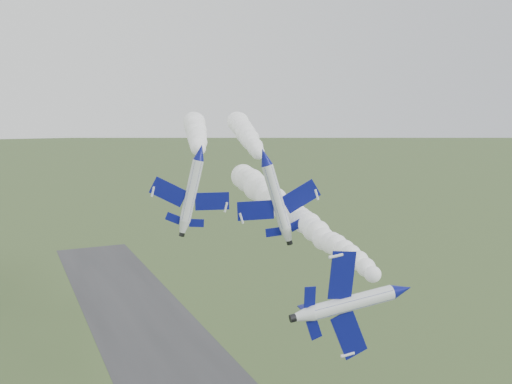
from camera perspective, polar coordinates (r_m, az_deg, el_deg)
jet_lead at (r=57.79m, az=14.42°, el=-9.48°), size 4.66×12.73×10.41m
smoke_trail_jet_lead at (r=88.50m, az=3.26°, el=-1.86°), size 13.43×63.61×4.95m
jet_pair_left at (r=73.96m, az=-5.59°, el=4.00°), size 10.24×12.21×3.66m
smoke_trail_jet_pair_left at (r=113.61m, az=-6.04°, el=6.11°), size 26.39×71.66×4.94m
jet_pair_right at (r=77.68m, az=0.87°, el=3.55°), size 11.47×13.85×4.42m
smoke_trail_jet_pair_right at (r=107.58m, az=-1.02°, el=5.85°), size 20.21×51.27×4.49m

